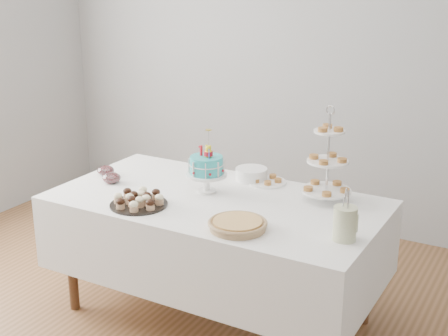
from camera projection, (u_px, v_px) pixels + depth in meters
The scene contains 11 objects.
walls at pixel (186, 111), 3.20m from camera, with size 5.04×4.04×2.70m.
table at pixel (216, 235), 3.70m from camera, with size 1.92×1.02×0.77m.
birthday_cake at pixel (207, 176), 3.71m from camera, with size 0.25×0.25×0.38m.
cupcake_tray at pixel (139, 199), 3.52m from camera, with size 0.33×0.33×0.07m.
pie at pixel (238, 224), 3.20m from camera, with size 0.31×0.31×0.05m.
tiered_stand at pixel (328, 162), 3.53m from camera, with size 0.29×0.29×0.56m.
plate_stack at pixel (251, 174), 3.94m from camera, with size 0.20×0.20×0.08m.
pastry_plate at pixel (267, 180), 3.89m from camera, with size 0.24×0.24×0.04m.
jam_bowl_a at pixel (112, 178), 3.89m from camera, with size 0.11×0.11×0.07m.
jam_bowl_b at pixel (106, 171), 4.04m from camera, with size 0.11×0.11×0.06m.
utensil_pitcher at pixel (345, 222), 3.06m from camera, with size 0.13×0.12×0.26m.
Camera 1 is at (1.72, -2.63, 2.06)m, focal length 50.00 mm.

